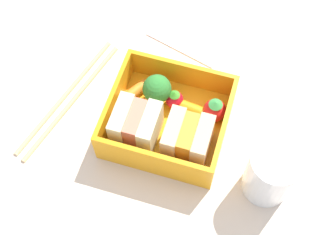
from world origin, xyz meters
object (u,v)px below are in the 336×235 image
(sandwich_center_left, at_px, (136,125))
(drinking_glass, at_px, (270,174))
(strawberry_far_left, at_px, (215,110))
(carrot_stick_left, at_px, (136,91))
(sandwich_left, at_px, (188,139))
(strawberry_left, at_px, (173,99))
(chopstick_pair, at_px, (69,97))
(carrot_stick_far_left, at_px, (194,110))
(folded_napkin, at_px, (194,31))
(broccoli_floret, at_px, (157,89))

(sandwich_center_left, xyz_separation_m, drinking_glass, (-0.18, 0.02, 0.00))
(strawberry_far_left, height_order, carrot_stick_left, strawberry_far_left)
(sandwich_left, xyz_separation_m, strawberry_left, (0.04, -0.06, -0.01))
(sandwich_left, xyz_separation_m, strawberry_far_left, (-0.02, -0.06, -0.01))
(sandwich_center_left, distance_m, drinking_glass, 0.18)
(carrot_stick_left, height_order, chopstick_pair, carrot_stick_left)
(sandwich_left, height_order, carrot_stick_far_left, sandwich_left)
(sandwich_center_left, distance_m, folded_napkin, 0.20)
(broccoli_floret, bearing_deg, carrot_stick_left, 0.27)
(chopstick_pair, bearing_deg, strawberry_left, -169.79)
(chopstick_pair, bearing_deg, carrot_stick_far_left, -173.29)
(carrot_stick_far_left, bearing_deg, sandwich_left, 95.65)
(strawberry_far_left, xyz_separation_m, chopstick_pair, (0.20, 0.02, -0.03))
(sandwich_center_left, height_order, chopstick_pair, sandwich_center_left)
(sandwich_left, relative_size, sandwich_center_left, 1.00)
(strawberry_far_left, xyz_separation_m, carrot_stick_far_left, (0.03, 0.00, -0.01))
(carrot_stick_far_left, distance_m, strawberry_left, 0.03)
(chopstick_pair, height_order, folded_napkin, chopstick_pair)
(sandwich_center_left, bearing_deg, carrot_stick_far_left, -140.02)
(sandwich_left, relative_size, folded_napkin, 0.49)
(chopstick_pair, xyz_separation_m, drinking_glass, (-0.29, 0.05, 0.04))
(strawberry_far_left, relative_size, drinking_glass, 0.47)
(sandwich_left, xyz_separation_m, carrot_stick_far_left, (0.01, -0.05, -0.02))
(strawberry_left, bearing_deg, carrot_stick_left, -0.53)
(folded_napkin, bearing_deg, carrot_stick_left, 71.30)
(sandwich_left, distance_m, sandwich_center_left, 0.07)
(strawberry_left, xyz_separation_m, carrot_stick_left, (0.05, -0.00, -0.01))
(strawberry_left, height_order, broccoli_floret, broccoli_floret)
(sandwich_center_left, relative_size, broccoli_floret, 1.21)
(drinking_glass, relative_size, folded_napkin, 0.69)
(chopstick_pair, bearing_deg, sandwich_left, 169.96)
(sandwich_center_left, height_order, broccoli_floret, sandwich_center_left)
(strawberry_far_left, xyz_separation_m, strawberry_left, (0.06, -0.00, -0.00))
(carrot_stick_far_left, height_order, carrot_stick_left, carrot_stick_far_left)
(broccoli_floret, bearing_deg, chopstick_pair, 12.36)
(folded_napkin, bearing_deg, drinking_glass, 125.52)
(broccoli_floret, distance_m, carrot_stick_left, 0.04)
(strawberry_far_left, relative_size, folded_napkin, 0.32)
(strawberry_left, relative_size, chopstick_pair, 0.14)
(sandwich_left, distance_m, carrot_stick_far_left, 0.06)
(carrot_stick_far_left, distance_m, drinking_glass, 0.13)
(drinking_glass, bearing_deg, chopstick_pair, -9.62)
(sandwich_left, relative_size, carrot_stick_far_left, 1.36)
(carrot_stick_far_left, height_order, folded_napkin, carrot_stick_far_left)
(strawberry_far_left, relative_size, strawberry_left, 1.22)
(broccoli_floret, relative_size, drinking_glass, 0.58)
(sandwich_left, bearing_deg, chopstick_pair, -10.04)
(strawberry_left, height_order, drinking_glass, drinking_glass)
(strawberry_left, bearing_deg, strawberry_far_left, 177.37)
(carrot_stick_left, xyz_separation_m, drinking_glass, (-0.20, 0.08, 0.02))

